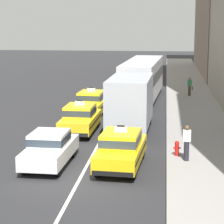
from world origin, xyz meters
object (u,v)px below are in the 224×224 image
bus_right_third (143,78)px  taxi_left_second (80,118)px  pedestrian_mid_block (187,143)px  taxi_left_third (92,102)px  taxi_right_nearest (121,149)px  pedestrian_near_crosswalk (190,86)px  sedan_left_nearest (50,147)px  fire_hydrant (177,148)px  box_truck_right_second (132,101)px

bus_right_third → taxi_left_second: bearing=-104.0°
pedestrian_mid_block → taxi_left_third: bearing=119.6°
taxi_left_third → taxi_right_nearest: size_ratio=1.00×
pedestrian_near_crosswalk → pedestrian_mid_block: size_ratio=0.96×
sedan_left_nearest → fire_hydrant: size_ratio=5.96×
taxi_left_third → pedestrian_near_crosswalk: taxi_left_third is taller
taxi_left_third → taxi_left_second: bearing=-88.4°
taxi_right_nearest → pedestrian_near_crosswalk: size_ratio=2.94×
pedestrian_mid_block → fire_hydrant: bearing=119.4°
taxi_right_nearest → bus_right_third: size_ratio=0.41×
box_truck_right_second → pedestrian_near_crosswalk: (4.04, 12.46, -0.84)m
sedan_left_nearest → box_truck_right_second: bearing=67.2°
box_truck_right_second → bus_right_third: size_ratio=0.62×
taxi_left_second → bus_right_third: size_ratio=0.40×
sedan_left_nearest → taxi_right_nearest: 3.23m
sedan_left_nearest → bus_right_third: (3.28, 18.48, 0.97)m
taxi_left_third → fire_hydrant: (5.64, -9.91, -0.33)m
taxi_left_third → fire_hydrant: 11.41m
box_truck_right_second → taxi_right_nearest: bearing=-89.4°
taxi_left_second → pedestrian_mid_block: taxi_left_second is taller
taxi_left_third → taxi_right_nearest: bearing=-74.9°
taxi_right_nearest → pedestrian_mid_block: (2.93, 0.91, 0.11)m
taxi_left_second → pedestrian_near_crosswalk: size_ratio=2.89×
pedestrian_mid_block → fire_hydrant: size_ratio=2.26×
taxi_left_second → pedestrian_near_crosswalk: 15.27m
taxi_right_nearest → pedestrian_mid_block: 3.07m
pedestrian_near_crosswalk → fire_hydrant: 18.30m
taxi_left_second → bus_right_third: (3.02, 12.11, 0.94)m
taxi_left_second → fire_hydrant: (5.49, -4.64, -0.33)m
box_truck_right_second → fire_hydrant: 6.45m
taxi_left_second → taxi_left_third: same height
box_truck_right_second → pedestrian_near_crosswalk: bearing=72.1°
taxi_right_nearest → pedestrian_near_crosswalk: (3.97, 19.90, 0.06)m
sedan_left_nearest → taxi_left_second: 6.37m
taxi_right_nearest → fire_hydrant: bearing=33.5°
box_truck_right_second → bus_right_third: (0.12, 10.97, 0.04)m
taxi_right_nearest → bus_right_third: (0.05, 18.41, 0.94)m
taxi_left_third → box_truck_right_second: size_ratio=0.66×
sedan_left_nearest → bus_right_third: 18.79m
taxi_left_second → taxi_left_third: bearing=91.6°
taxi_left_third → pedestrian_near_crosswalk: size_ratio=2.94×
taxi_left_third → bus_right_third: size_ratio=0.41×
bus_right_third → fire_hydrant: size_ratio=15.53×
sedan_left_nearest → taxi_right_nearest: bearing=1.3°
box_truck_right_second → pedestrian_near_crosswalk: box_truck_right_second is taller
taxi_right_nearest → bus_right_third: bearing=89.9°
taxi_right_nearest → box_truck_right_second: (-0.07, 7.44, 0.90)m
taxi_right_nearest → pedestrian_near_crosswalk: bearing=78.7°
sedan_left_nearest → taxi_left_second: bearing=87.7°
bus_right_third → pedestrian_mid_block: bearing=-80.6°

